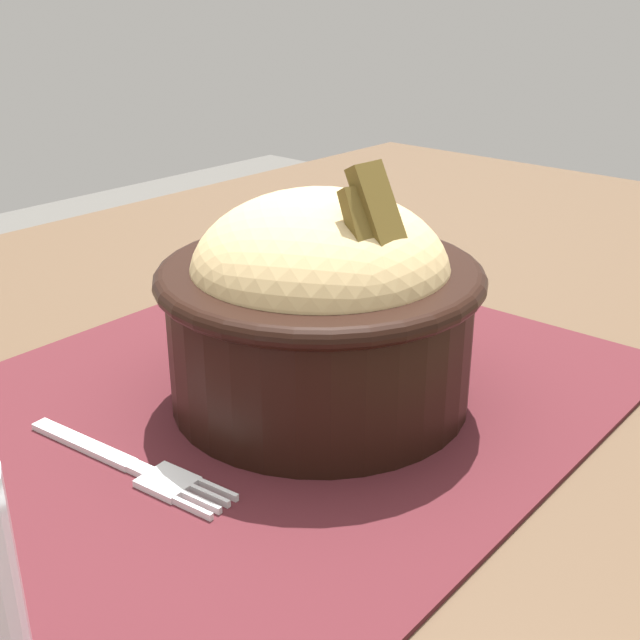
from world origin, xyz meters
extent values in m
cube|color=#4C3826|center=(0.00, 0.00, 0.71)|extent=(1.38, 0.88, 0.03)
cylinder|color=#412F20|center=(-0.63, -0.38, 0.35)|extent=(0.04, 0.04, 0.69)
cube|color=#47191E|center=(0.02, 0.00, 0.72)|extent=(0.45, 0.35, 0.00)
cylinder|color=black|center=(-0.01, 0.02, 0.77)|extent=(0.17, 0.17, 0.08)
torus|color=black|center=(-0.01, 0.02, 0.80)|extent=(0.18, 0.18, 0.01)
ellipsoid|color=tan|center=(-0.01, 0.02, 0.80)|extent=(0.19, 0.19, 0.09)
sphere|color=#2F7325|center=(0.00, 0.02, 0.83)|extent=(0.03, 0.03, 0.03)
sphere|color=#2F7325|center=(-0.03, 0.02, 0.83)|extent=(0.03, 0.03, 0.03)
cylinder|color=orange|center=(0.00, -0.02, 0.82)|extent=(0.02, 0.03, 0.01)
cylinder|color=orange|center=(-0.01, 0.01, 0.82)|extent=(0.02, 0.03, 0.01)
cylinder|color=orange|center=(-0.02, 0.00, 0.82)|extent=(0.02, 0.04, 0.01)
cube|color=brown|center=(0.00, 0.06, 0.84)|extent=(0.03, 0.04, 0.05)
cube|color=brown|center=(-0.01, 0.07, 0.84)|extent=(0.02, 0.04, 0.06)
cube|color=silver|center=(0.11, -0.04, 0.73)|extent=(0.02, 0.07, 0.00)
cube|color=silver|center=(0.11, 0.01, 0.73)|extent=(0.01, 0.01, 0.00)
cube|color=silver|center=(0.11, 0.02, 0.73)|extent=(0.02, 0.03, 0.00)
cube|color=silver|center=(0.11, 0.05, 0.73)|extent=(0.01, 0.02, 0.00)
cube|color=silver|center=(0.11, 0.05, 0.73)|extent=(0.01, 0.02, 0.00)
cube|color=silver|center=(0.10, 0.05, 0.73)|extent=(0.01, 0.02, 0.00)
cube|color=silver|center=(0.09, 0.05, 0.73)|extent=(0.01, 0.02, 0.00)
camera|label=1|loc=(0.31, 0.31, 0.96)|focal=45.99mm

